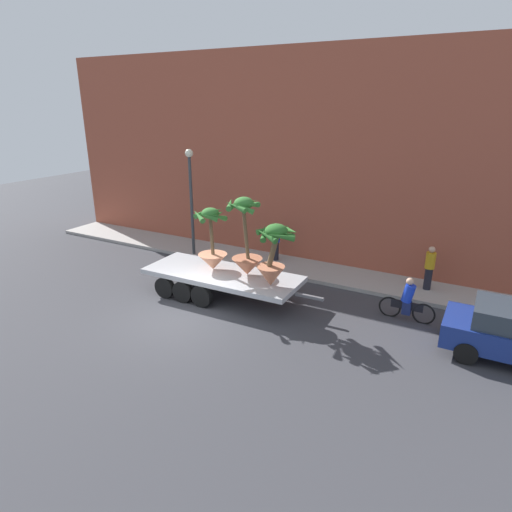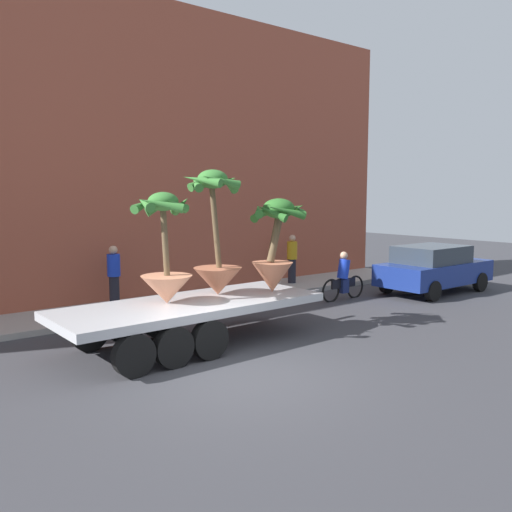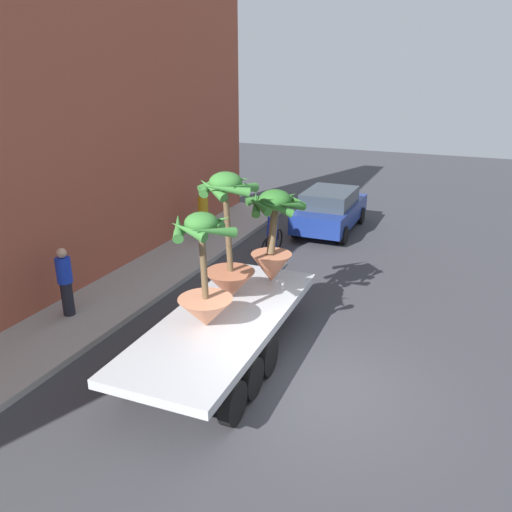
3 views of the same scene
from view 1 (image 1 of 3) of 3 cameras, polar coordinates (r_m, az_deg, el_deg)
The scene contains 11 objects.
ground_plane at distance 15.19m, azimuth -9.73°, elevation -7.96°, with size 60.00×60.00×0.00m, color #38383D.
sidewalk at distance 19.85m, azimuth 1.16°, elevation -0.75°, with size 24.00×2.20×0.15m, color #A39E99.
building_facade at distance 20.29m, azimuth 3.55°, elevation 12.72°, with size 24.00×1.20×9.13m, color #9E4C38.
flatbed_trailer at distance 16.39m, azimuth -5.19°, elevation -2.72°, with size 6.89×2.37×0.98m.
potted_palm_rear at distance 15.60m, azimuth -1.34°, elevation 1.50°, with size 1.41×1.32×2.85m.
potted_palm_middle at distance 16.27m, azimuth -5.76°, elevation 1.31°, with size 1.28×1.40×2.35m.
potted_palm_front at distance 14.61m, azimuth 2.25°, elevation -0.08°, with size 1.57×1.59×2.20m.
cyclist at distance 15.43m, azimuth 19.11°, elevation -5.62°, with size 1.84×0.34×1.54m.
pedestrian_near_gate at distance 19.62m, azimuth 2.58°, elevation 1.97°, with size 0.36×0.36×1.71m.
pedestrian_far_left at distance 17.73m, azimuth 21.65°, elevation -1.36°, with size 0.36×0.36×1.71m.
street_lamp at distance 20.12m, azimuth -8.48°, elevation 8.64°, with size 0.36×0.36×4.83m.
Camera 1 is at (8.65, -10.41, 6.91)m, focal length 30.74 mm.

